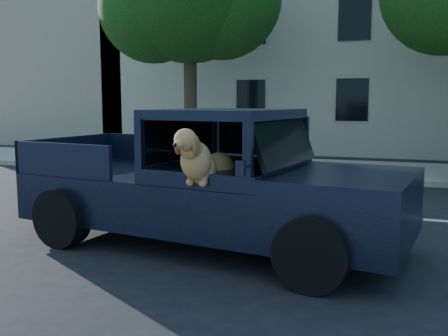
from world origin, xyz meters
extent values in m
plane|color=black|center=(0.00, 0.00, 0.00)|extent=(120.00, 120.00, 0.00)
cube|color=gray|center=(0.00, 9.20, 0.07)|extent=(60.00, 4.00, 0.15)
cylinder|color=#332619|center=(-4.00, 9.60, 2.20)|extent=(0.44, 0.44, 4.40)
sphere|color=black|center=(-5.20, 9.30, 5.20)|extent=(3.60, 3.60, 3.60)
cube|color=#BDB29C|center=(3.00, 16.50, 4.50)|extent=(26.00, 6.00, 9.00)
cube|color=tan|center=(-15.00, 16.50, 4.00)|extent=(12.00, 6.00, 8.00)
cube|color=black|center=(0.11, 0.65, 0.69)|extent=(5.92, 2.98, 0.72)
cube|color=black|center=(2.10, 0.36, 1.13)|extent=(1.93, 2.39, 0.17)
cube|color=black|center=(0.38, 0.61, 1.96)|extent=(1.97, 2.31, 0.13)
cube|color=black|center=(1.25, 0.49, 1.58)|extent=(0.55, 1.89, 0.62)
cube|color=black|center=(0.52, 0.10, 0.89)|extent=(0.68, 0.68, 0.41)
cube|color=black|center=(1.04, -0.86, 1.39)|extent=(0.12, 0.07, 0.17)
camera|label=1|loc=(2.69, -6.14, 2.14)|focal=40.00mm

